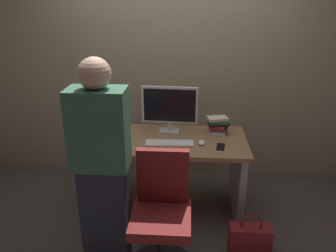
# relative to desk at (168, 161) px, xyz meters

# --- Properties ---
(ground_plane) EXTENTS (9.00, 9.00, 0.00)m
(ground_plane) POSITION_rel_desk_xyz_m (0.00, 0.00, -0.52)
(ground_plane) COLOR #4C4742
(wall_back) EXTENTS (6.40, 0.10, 3.00)m
(wall_back) POSITION_rel_desk_xyz_m (0.00, 0.80, 0.98)
(wall_back) COLOR tan
(wall_back) RESTS_ON ground
(desk) EXTENTS (1.46, 0.74, 0.75)m
(desk) POSITION_rel_desk_xyz_m (0.00, 0.00, 0.00)
(desk) COLOR #93704C
(desk) RESTS_ON ground
(office_chair) EXTENTS (0.52, 0.52, 0.94)m
(office_chair) POSITION_rel_desk_xyz_m (0.00, -0.77, -0.09)
(office_chair) COLOR black
(office_chair) RESTS_ON ground
(person_at_desk) EXTENTS (0.40, 0.24, 1.64)m
(person_at_desk) POSITION_rel_desk_xyz_m (-0.43, -0.77, 0.32)
(person_at_desk) COLOR #262838
(person_at_desk) RESTS_ON ground
(monitor) EXTENTS (0.54, 0.15, 0.46)m
(monitor) POSITION_rel_desk_xyz_m (-0.00, 0.18, 0.49)
(monitor) COLOR silver
(monitor) RESTS_ON desk
(keyboard) EXTENTS (0.43, 0.14, 0.02)m
(keyboard) POSITION_rel_desk_xyz_m (0.02, -0.12, 0.24)
(keyboard) COLOR white
(keyboard) RESTS_ON desk
(mouse) EXTENTS (0.06, 0.10, 0.03)m
(mouse) POSITION_rel_desk_xyz_m (0.31, -0.10, 0.25)
(mouse) COLOR white
(mouse) RESTS_ON desk
(cup_near_keyboard) EXTENTS (0.07, 0.07, 0.09)m
(cup_near_keyboard) POSITION_rel_desk_xyz_m (-0.50, -0.16, 0.28)
(cup_near_keyboard) COLOR silver
(cup_near_keyboard) RESTS_ON desk
(cup_by_monitor) EXTENTS (0.07, 0.07, 0.08)m
(cup_by_monitor) POSITION_rel_desk_xyz_m (-0.48, 0.20, 0.27)
(cup_by_monitor) COLOR #D84C3F
(cup_by_monitor) RESTS_ON desk
(book_stack) EXTENTS (0.22, 0.18, 0.17)m
(book_stack) POSITION_rel_desk_xyz_m (0.47, 0.17, 0.32)
(book_stack) COLOR white
(book_stack) RESTS_ON desk
(cell_phone) EXTENTS (0.09, 0.15, 0.01)m
(cell_phone) POSITION_rel_desk_xyz_m (0.47, -0.15, 0.24)
(cell_phone) COLOR black
(cell_phone) RESTS_ON desk
(handbag) EXTENTS (0.34, 0.14, 0.38)m
(handbag) POSITION_rel_desk_xyz_m (0.71, -0.61, -0.38)
(handbag) COLOR maroon
(handbag) RESTS_ON ground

